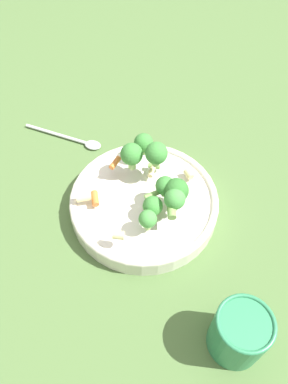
# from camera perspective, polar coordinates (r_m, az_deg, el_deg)

# --- Properties ---
(ground_plane) EXTENTS (3.00, 3.00, 0.00)m
(ground_plane) POSITION_cam_1_polar(r_m,az_deg,el_deg) (0.71, -0.00, -2.58)
(ground_plane) COLOR #4C6B38
(bowl) EXTENTS (0.27, 0.27, 0.04)m
(bowl) POSITION_cam_1_polar(r_m,az_deg,el_deg) (0.70, -0.00, -1.58)
(bowl) COLOR silver
(bowl) RESTS_ON ground_plane
(pasta_salad) EXTENTS (0.18, 0.21, 0.08)m
(pasta_salad) POSITION_cam_1_polar(r_m,az_deg,el_deg) (0.65, 1.59, 2.17)
(pasta_salad) COLOR #8CB766
(pasta_salad) RESTS_ON bowl
(cup) EXTENTS (0.08, 0.08, 0.10)m
(cup) POSITION_cam_1_polar(r_m,az_deg,el_deg) (0.58, 14.35, -20.06)
(cup) COLOR #2D7F51
(cup) RESTS_ON ground_plane
(spoon) EXTENTS (0.17, 0.09, 0.01)m
(spoon) POSITION_cam_1_polar(r_m,az_deg,el_deg) (0.84, -10.29, 7.79)
(spoon) COLOR silver
(spoon) RESTS_ON ground_plane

